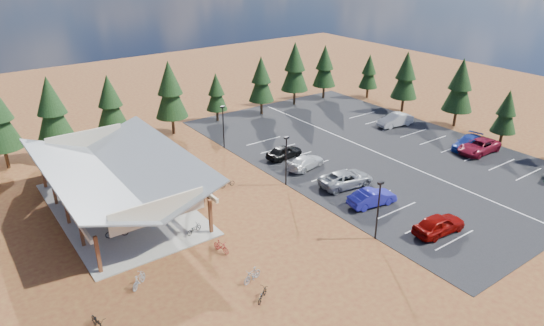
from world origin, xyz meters
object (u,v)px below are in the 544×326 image
(bike_0, at_px, (117,232))
(car_7, at_px, (467,143))
(bike_7, at_px, (102,172))
(bike_9, at_px, (139,280))
(lamp_post_0, at_px, (378,206))
(car_2, at_px, (346,179))
(trash_bin_0, at_px, (202,198))
(bike_12, at_px, (262,294))
(bike_5, at_px, (175,211))
(bike_13, at_px, (252,275))
(bike_6, at_px, (130,185))
(bike_pavilion, at_px, (116,170))
(car_0, at_px, (439,224))
(bike_4, at_px, (194,229))
(bike_2, at_px, (99,195))
(bike_11, at_px, (221,246))
(bike_3, at_px, (75,184))
(bike_1, at_px, (96,212))
(car_1, at_px, (372,198))
(bike_8, at_px, (98,323))
(car_4, at_px, (284,152))
(car_6, at_px, (479,146))
(lamp_post_1, at_px, (286,158))
(bike_16, at_px, (228,183))
(lamp_post_2, at_px, (223,124))
(car_9, at_px, (395,120))
(bike_15, at_px, (185,179))
(car_3, at_px, (306,162))
(trash_bin_1, at_px, (210,193))

(bike_0, bearing_deg, car_7, -82.99)
(bike_7, height_order, bike_9, bike_7)
(lamp_post_0, distance_m, car_2, 9.76)
(trash_bin_0, distance_m, car_2, 14.24)
(bike_9, distance_m, bike_12, 8.75)
(lamp_post_0, relative_size, bike_5, 3.30)
(bike_13, bearing_deg, bike_6, 170.40)
(bike_0, distance_m, car_7, 40.29)
(bike_pavilion, distance_m, car_0, 27.94)
(bike_4, height_order, bike_5, bike_5)
(bike_2, xyz_separation_m, bike_11, (4.94, -14.03, -0.02))
(bike_3, bearing_deg, bike_13, -171.36)
(trash_bin_0, bearing_deg, bike_5, -161.72)
(bike_1, relative_size, car_1, 0.40)
(bike_4, bearing_deg, lamp_post_0, -146.63)
(bike_1, xyz_separation_m, bike_8, (-4.18, -13.49, -0.15))
(car_4, height_order, car_6, car_6)
(car_6, bearing_deg, car_7, 178.62)
(lamp_post_1, relative_size, bike_8, 2.68)
(trash_bin_0, bearing_deg, bike_0, -170.89)
(bike_3, xyz_separation_m, bike_16, (12.34, -8.13, -0.22))
(bike_13, bearing_deg, lamp_post_2, 138.63)
(lamp_post_2, distance_m, bike_7, 14.45)
(bike_16, relative_size, car_6, 0.28)
(car_2, distance_m, car_9, 19.69)
(bike_6, height_order, bike_15, bike_6)
(car_2, bearing_deg, car_7, -85.65)
(bike_2, relative_size, bike_4, 1.03)
(bike_1, distance_m, bike_3, 6.66)
(bike_pavilion, height_order, trash_bin_0, bike_pavilion)
(trash_bin_0, xyz_separation_m, bike_5, (-3.18, -1.05, 0.12))
(bike_5, relative_size, car_6, 0.28)
(car_2, xyz_separation_m, car_4, (-0.78, 9.10, -0.04))
(car_3, bearing_deg, lamp_post_2, 10.95)
(bike_pavilion, relative_size, bike_13, 11.14)
(bike_3, bearing_deg, lamp_post_2, -94.05)
(bike_16, relative_size, car_1, 0.34)
(lamp_post_1, xyz_separation_m, bike_13, (-11.20, -10.71, -2.45))
(bike_pavilion, xyz_separation_m, car_0, (19.81, -19.48, -2.96))
(car_0, bearing_deg, bike_pavilion, 49.84)
(bike_15, distance_m, car_2, 16.06)
(bike_2, height_order, car_2, car_2)
(car_3, bearing_deg, car_6, -125.44)
(bike_0, height_order, car_2, car_2)
(bike_7, relative_size, car_6, 0.30)
(bike_8, bearing_deg, car_0, -17.49)
(bike_16, distance_m, car_0, 20.02)
(bike_12, bearing_deg, lamp_post_2, -61.50)
(lamp_post_2, distance_m, trash_bin_1, 12.66)
(bike_2, distance_m, car_1, 25.37)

